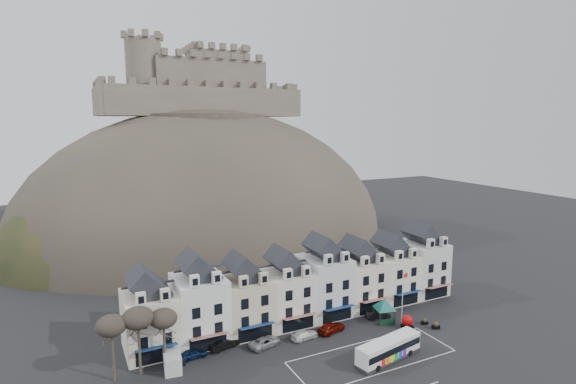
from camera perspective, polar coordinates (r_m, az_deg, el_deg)
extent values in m
plane|color=black|center=(62.08, 9.80, -20.79)|extent=(300.00, 300.00, 0.00)
cube|color=silver|center=(64.01, 10.63, -19.84)|extent=(22.00, 7.50, 0.01)
cube|color=white|center=(65.42, -17.12, -15.52)|extent=(6.80, 8.00, 8.00)
cube|color=#21232A|center=(63.48, -17.34, -11.24)|extent=(6.80, 5.76, 2.80)
cube|color=white|center=(60.05, -18.20, -12.77)|extent=(1.20, 0.80, 1.60)
cube|color=white|center=(60.48, -15.33, -12.47)|extent=(1.20, 0.80, 1.60)
cube|color=black|center=(63.01, -16.36, -19.21)|extent=(5.10, 0.06, 2.20)
cube|color=navy|center=(61.83, -16.30, -18.43)|extent=(5.10, 1.29, 0.43)
cube|color=white|center=(66.42, -11.17, -14.33)|extent=(6.80, 8.00, 9.20)
cube|color=#21232A|center=(64.37, -11.33, -9.58)|extent=(6.80, 5.76, 2.80)
cube|color=white|center=(60.82, -11.80, -11.01)|extent=(1.20, 0.80, 1.60)
cube|color=white|center=(61.58, -9.06, -10.67)|extent=(1.20, 0.80, 1.60)
cube|color=black|center=(64.30, -10.07, -18.37)|extent=(5.10, 0.06, 2.20)
cube|color=maroon|center=(63.14, -9.93, -17.58)|extent=(5.10, 1.29, 0.43)
cube|color=beige|center=(68.56, -5.51, -13.98)|extent=(6.80, 8.00, 8.00)
cube|color=#21232A|center=(66.71, -5.57, -9.86)|extent=(6.80, 5.76, 2.80)
cube|color=beige|center=(63.14, -5.67, -11.26)|extent=(1.20, 0.80, 1.60)
cube|color=beige|center=(64.18, -3.13, -10.88)|extent=(1.20, 0.80, 1.60)
cube|color=black|center=(66.27, -4.16, -17.37)|extent=(5.10, 0.06, 2.20)
cube|color=navy|center=(65.14, -3.94, -16.59)|extent=(5.10, 1.29, 0.43)
cube|color=white|center=(71.06, -0.25, -13.09)|extent=(6.80, 8.00, 8.00)
cube|color=#21232A|center=(69.28, -0.25, -9.10)|extent=(6.80, 5.76, 2.80)
cube|color=white|center=(65.69, -0.03, -10.40)|extent=(1.20, 0.80, 1.60)
cube|color=white|center=(67.00, 2.30, -10.01)|extent=(1.20, 0.80, 1.60)
cube|color=black|center=(68.86, 1.30, -16.29)|extent=(5.10, 0.06, 2.20)
cube|color=maroon|center=(67.77, 1.58, -15.51)|extent=(5.10, 1.29, 0.43)
cube|color=silver|center=(73.89, 4.59, -11.73)|extent=(6.80, 8.00, 9.20)
cube|color=#21232A|center=(72.05, 4.65, -7.41)|extent=(6.80, 5.76, 2.80)
cube|color=silver|center=(68.45, 5.13, -8.57)|extent=(1.20, 0.80, 1.60)
cube|color=silver|center=(70.01, 7.24, -8.20)|extent=(1.20, 0.80, 1.60)
cube|color=black|center=(71.99, 6.27, -15.18)|extent=(5.10, 0.06, 2.20)
cube|color=navy|center=(70.96, 6.59, -14.41)|extent=(5.10, 1.29, 0.43)
cube|color=white|center=(77.63, 8.98, -11.25)|extent=(6.80, 8.00, 8.00)
cube|color=#21232A|center=(76.00, 9.07, -7.57)|extent=(6.80, 5.76, 2.80)
cube|color=white|center=(72.46, 9.76, -8.66)|extent=(1.20, 0.80, 1.60)
cube|color=white|center=(74.20, 11.65, -8.29)|extent=(1.20, 0.80, 1.60)
cube|color=black|center=(75.61, 10.74, -14.06)|extent=(5.10, 0.06, 2.20)
cube|color=maroon|center=(74.63, 11.09, -13.31)|extent=(5.10, 1.29, 0.43)
cube|color=white|center=(81.57, 12.94, -10.36)|extent=(6.80, 8.00, 8.00)
cube|color=#21232A|center=(80.02, 13.07, -6.85)|extent=(6.80, 5.76, 2.80)
cube|color=white|center=(76.53, 13.91, -7.84)|extent=(1.20, 0.80, 1.60)
cube|color=white|center=(78.44, 15.60, -7.49)|extent=(1.20, 0.80, 1.60)
cube|color=black|center=(79.65, 14.75, -12.99)|extent=(5.10, 0.06, 2.20)
cube|color=navy|center=(78.72, 15.12, -12.26)|extent=(5.10, 1.29, 0.43)
cube|color=silver|center=(85.68, 16.52, -9.14)|extent=(6.80, 8.00, 9.20)
cube|color=#21232A|center=(84.09, 16.70, -5.38)|extent=(6.80, 5.76, 2.80)
cube|color=silver|center=(80.66, 17.66, -6.25)|extent=(1.20, 0.80, 1.60)
cube|color=silver|center=(82.72, 19.16, -5.95)|extent=(1.20, 0.80, 1.60)
cube|color=black|center=(84.04, 18.32, -11.97)|extent=(5.10, 0.06, 2.20)
cube|color=maroon|center=(83.16, 18.70, -11.26)|extent=(5.10, 1.29, 0.43)
ellipsoid|color=#3D382F|center=(121.60, -10.15, -5.80)|extent=(96.00, 76.00, 68.00)
ellipsoid|color=#283219|center=(111.90, -20.22, -7.52)|extent=(52.00, 44.00, 42.00)
ellipsoid|color=#3D382F|center=(133.58, -0.69, -4.32)|extent=(56.00, 48.00, 46.00)
ellipsoid|color=#283219|center=(107.58, -10.08, -7.75)|extent=(40.00, 28.00, 28.00)
ellipsoid|color=#3D382F|center=(113.87, -3.56, -6.69)|extent=(36.00, 28.00, 24.00)
cylinder|color=#3D382F|center=(117.67, -10.57, 8.97)|extent=(30.00, 30.00, 3.00)
cube|color=#61594A|center=(113.94, -10.07, 11.25)|extent=(48.00, 2.20, 7.00)
cube|color=#61594A|center=(133.21, -12.56, 10.82)|extent=(48.00, 2.20, 7.00)
cube|color=#61594A|center=(119.50, -22.78, 10.59)|extent=(2.20, 22.00, 7.00)
cube|color=#61594A|center=(131.91, -1.11, 11.05)|extent=(2.20, 22.00, 7.00)
cube|color=#61594A|center=(124.42, -10.58, 13.57)|extent=(28.00, 18.00, 10.00)
cube|color=#61594A|center=(127.62, -9.07, 14.17)|extent=(14.00, 12.00, 13.00)
cylinder|color=#61594A|center=(117.03, -17.78, 13.60)|extent=(8.40, 8.40, 18.00)
cylinder|color=silver|center=(128.77, -9.18, 18.15)|extent=(0.16, 0.16, 5.00)
cylinder|color=#342921|center=(60.48, -21.30, -19.06)|extent=(0.32, 0.32, 5.74)
ellipsoid|color=#383028|center=(58.71, -21.53, -15.51)|extent=(3.61, 3.61, 2.54)
cylinder|color=#342921|center=(60.66, -18.33, -18.65)|extent=(0.32, 0.32, 6.02)
ellipsoid|color=#383028|center=(58.83, -18.54, -14.93)|extent=(3.78, 3.78, 2.67)
cylinder|color=#342921|center=(61.18, -15.39, -18.55)|extent=(0.32, 0.32, 5.46)
ellipsoid|color=#383028|center=(59.50, -15.55, -15.22)|extent=(3.43, 3.43, 2.42)
cube|color=#262628|center=(63.51, 12.61, -19.82)|extent=(10.30, 4.11, 0.46)
cube|color=white|center=(62.88, 12.65, -18.75)|extent=(10.29, 4.06, 2.30)
cube|color=black|center=(62.82, 12.66, -18.65)|extent=(10.11, 4.09, 0.87)
cube|color=white|center=(62.41, 12.69, -17.91)|extent=(10.08, 3.93, 0.23)
cube|color=orange|center=(66.00, 15.62, -16.62)|extent=(0.25, 1.09, 0.26)
cylinder|color=black|center=(64.99, 15.18, -19.12)|extent=(0.91, 0.45, 0.88)
cylinder|color=black|center=(66.11, 13.69, -18.55)|extent=(0.91, 0.45, 0.88)
cylinder|color=black|center=(60.74, 11.29, -21.11)|extent=(0.91, 0.45, 0.88)
cylinder|color=black|center=(61.94, 9.77, -20.42)|extent=(0.91, 0.45, 0.88)
cube|color=black|center=(73.88, 10.83, -14.84)|extent=(0.16, 0.16, 2.12)
cube|color=black|center=(74.80, 12.56, -14.59)|extent=(0.16, 0.16, 2.12)
cube|color=black|center=(71.90, 11.61, -15.56)|extent=(0.16, 0.16, 2.12)
cube|color=black|center=(72.84, 13.38, -15.28)|extent=(0.16, 0.16, 2.12)
cube|color=black|center=(72.92, 12.12, -14.30)|extent=(3.53, 3.53, 0.11)
cone|color=#145B50|center=(72.61, 12.15, -13.73)|extent=(5.67, 5.67, 1.59)
cube|color=black|center=(72.46, 14.89, -16.17)|extent=(1.46, 1.46, 0.53)
sphere|color=#AE090A|center=(72.07, 14.92, -15.48)|extent=(1.65, 1.65, 1.65)
cylinder|color=silver|center=(72.89, 14.33, -12.83)|extent=(0.12, 0.12, 7.93)
cube|color=red|center=(72.15, 14.69, -10.21)|extent=(1.06, 0.31, 0.69)
cube|color=silver|center=(61.89, -14.51, -19.91)|extent=(2.64, 4.94, 2.15)
cube|color=black|center=(61.69, -14.53, -19.58)|extent=(1.94, 0.33, 0.92)
cube|color=black|center=(73.41, 18.26, -15.98)|extent=(1.22, 0.85, 0.56)
sphere|color=#283219|center=(73.22, 18.27, -15.66)|extent=(0.78, 0.78, 0.78)
cube|color=black|center=(74.38, 16.93, -15.60)|extent=(1.06, 0.72, 0.49)
sphere|color=#283219|center=(74.22, 16.94, -15.33)|extent=(0.68, 0.68, 0.68)
imported|color=#0B1939|center=(63.59, -11.98, -19.44)|extent=(3.75, 1.68, 1.25)
imported|color=black|center=(65.17, -8.11, -18.52)|extent=(4.47, 2.48, 1.40)
imported|color=#9A9BA1|center=(65.18, -2.96, -18.49)|extent=(4.97, 3.30, 1.29)
imported|color=white|center=(67.10, 2.14, -17.67)|extent=(4.39, 2.29, 1.21)
imported|color=#5C0B05|center=(69.05, 5.52, -16.74)|extent=(4.84, 2.90, 1.54)
imported|color=black|center=(74.61, 11.36, -14.96)|extent=(4.09, 2.27, 1.28)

